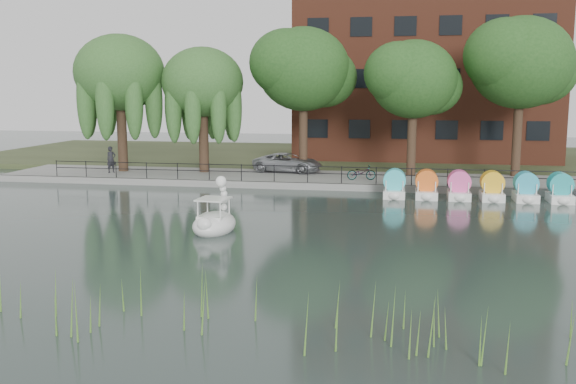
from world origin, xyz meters
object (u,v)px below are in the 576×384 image
(pedestrian, at_px, (111,158))
(swan_boat, at_px, (215,220))
(bicycle, at_px, (361,172))
(minivan, at_px, (288,161))

(pedestrian, height_order, swan_boat, pedestrian)
(pedestrian, relative_size, swan_boat, 0.72)
(bicycle, bearing_deg, pedestrian, 77.13)
(minivan, height_order, pedestrian, pedestrian)
(bicycle, distance_m, swan_boat, 14.53)
(minivan, bearing_deg, swan_boat, -171.65)
(bicycle, xyz_separation_m, swan_boat, (-5.13, -13.59, -0.42))
(swan_boat, bearing_deg, pedestrian, 132.71)
(pedestrian, xyz_separation_m, swan_boat, (11.26, -14.13, -0.91))
(minivan, distance_m, swan_boat, 16.47)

